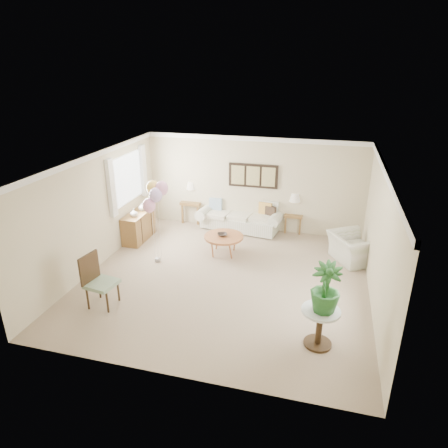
% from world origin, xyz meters
% --- Properties ---
extents(ground_plane, '(6.00, 6.00, 0.00)m').
position_xyz_m(ground_plane, '(0.00, 0.00, 0.00)').
color(ground_plane, tan).
extents(room_shell, '(6.04, 6.04, 2.60)m').
position_xyz_m(room_shell, '(-0.11, 0.09, 1.63)').
color(room_shell, '#BEB593').
rests_on(room_shell, ground).
extents(wall_art_triptych, '(1.35, 0.06, 0.65)m').
position_xyz_m(wall_art_triptych, '(0.00, 2.96, 1.55)').
color(wall_art_triptych, black).
rests_on(wall_art_triptych, ground).
extents(sofa, '(2.46, 1.16, 0.86)m').
position_xyz_m(sofa, '(-0.30, 2.92, 0.34)').
color(sofa, silver).
rests_on(sofa, ground).
extents(end_table_left, '(0.59, 0.54, 0.65)m').
position_xyz_m(end_table_left, '(-1.81, 3.09, 0.54)').
color(end_table_left, brown).
rests_on(end_table_left, ground).
extents(end_table_right, '(0.50, 0.45, 0.54)m').
position_xyz_m(end_table_right, '(1.16, 3.06, 0.45)').
color(end_table_right, brown).
rests_on(end_table_right, ground).
extents(lamp_left, '(0.33, 0.33, 0.59)m').
position_xyz_m(lamp_left, '(-1.81, 3.09, 1.09)').
color(lamp_left, gray).
rests_on(lamp_left, end_table_left).
extents(lamp_right, '(0.33, 0.33, 0.59)m').
position_xyz_m(lamp_right, '(1.16, 3.06, 0.99)').
color(lamp_right, gray).
rests_on(lamp_right, end_table_right).
extents(coffee_table, '(0.96, 0.96, 0.49)m').
position_xyz_m(coffee_table, '(-0.35, 1.21, 0.45)').
color(coffee_table, '#A46238').
rests_on(coffee_table, ground).
extents(decor_bowl, '(0.31, 0.31, 0.06)m').
position_xyz_m(decor_bowl, '(-0.39, 1.20, 0.51)').
color(decor_bowl, black).
rests_on(decor_bowl, coffee_table).
extents(armchair, '(1.30, 1.34, 0.67)m').
position_xyz_m(armchair, '(2.68, 1.63, 0.33)').
color(armchair, silver).
rests_on(armchair, ground).
extents(side_table, '(0.64, 0.64, 0.69)m').
position_xyz_m(side_table, '(2.06, -1.69, 0.52)').
color(side_table, silver).
rests_on(side_table, ground).
extents(potted_plant, '(0.50, 0.50, 0.84)m').
position_xyz_m(potted_plant, '(2.09, -1.72, 1.11)').
color(potted_plant, '#205321').
rests_on(potted_plant, side_table).
extents(accent_chair, '(0.60, 0.60, 1.07)m').
position_xyz_m(accent_chair, '(-2.11, -1.56, 0.55)').
color(accent_chair, gray).
rests_on(accent_chair, ground).
extents(credenza, '(0.46, 1.20, 0.74)m').
position_xyz_m(credenza, '(-2.76, 1.50, 0.37)').
color(credenza, brown).
rests_on(credenza, ground).
extents(vase_white, '(0.22, 0.22, 0.20)m').
position_xyz_m(vase_white, '(-2.74, 1.24, 0.84)').
color(vase_white, silver).
rests_on(vase_white, credenza).
extents(vase_sage, '(0.23, 0.23, 0.20)m').
position_xyz_m(vase_sage, '(-2.74, 1.71, 0.84)').
color(vase_sage, '#BBBBBB').
rests_on(vase_sage, credenza).
extents(balloon_cluster, '(0.54, 0.51, 1.96)m').
position_xyz_m(balloon_cluster, '(-1.75, 0.46, 1.65)').
color(balloon_cluster, gray).
rests_on(balloon_cluster, ground).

